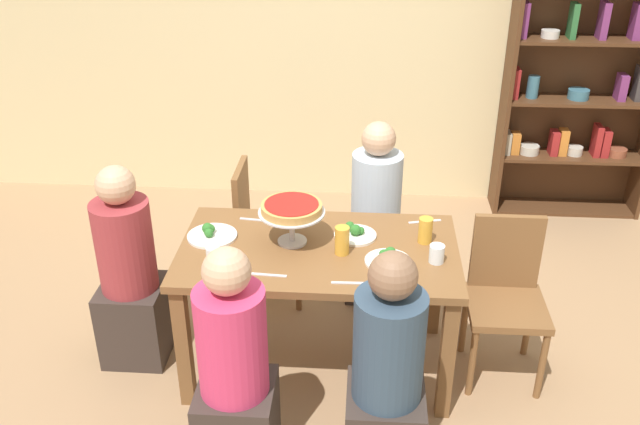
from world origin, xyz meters
TOP-DOWN VIEW (x-y plane):
  - ground_plane at (0.00, 0.00)m, footprint 12.00×12.00m
  - rear_partition at (0.00, 2.20)m, footprint 8.00×0.12m
  - dining_table at (0.00, 0.00)m, footprint 1.41×0.80m
  - bookshelf at (1.77, 2.02)m, footprint 1.10×0.30m
  - diner_head_west at (-1.01, 0.02)m, footprint 0.34×0.34m
  - diner_near_right at (0.34, -0.71)m, footprint 0.34×0.34m
  - diner_far_right at (0.29, 0.73)m, footprint 0.34×0.34m
  - diner_near_left at (-0.31, -0.72)m, footprint 0.34×0.34m
  - chair_head_east at (0.97, 0.06)m, footprint 0.40×0.40m
  - chair_far_left at (-0.40, 0.67)m, footprint 0.40×0.40m
  - deep_dish_pizza_stand at (-0.14, 0.05)m, footprint 0.34×0.34m
  - salad_plate_near_diner at (-0.56, 0.07)m, footprint 0.26×0.26m
  - salad_plate_far_diner at (0.18, 0.13)m, footprint 0.22×0.22m
  - salad_plate_spare at (0.35, -0.11)m, footprint 0.23×0.23m
  - beer_glass_amber_tall at (0.54, 0.10)m, footprint 0.07×0.07m
  - beer_glass_amber_short at (0.12, -0.04)m, footprint 0.07×0.07m
  - water_glass_clear_near at (-0.49, -0.22)m, footprint 0.06×0.06m
  - water_glass_clear_far at (0.58, -0.09)m, footprint 0.07×0.07m
  - cutlery_fork_near at (-0.36, 0.27)m, footprint 0.18×0.04m
  - cutlery_knife_near at (0.17, -0.31)m, footprint 0.18×0.02m
  - cutlery_fork_far at (0.55, 0.31)m, footprint 0.18×0.06m
  - cutlery_knife_far at (-0.22, -0.27)m, footprint 0.18×0.03m

SIDE VIEW (x-z plane):
  - ground_plane at x=0.00m, z-range 0.00..0.00m
  - chair_head_east at x=0.97m, z-range 0.05..0.92m
  - chair_far_left at x=-0.40m, z-range 0.05..0.92m
  - diner_head_west at x=-1.01m, z-range -0.08..1.07m
  - diner_near_right at x=0.34m, z-range -0.08..1.07m
  - diner_far_right at x=0.29m, z-range -0.08..1.07m
  - diner_near_left at x=-0.31m, z-range -0.08..1.07m
  - dining_table at x=0.00m, z-range 0.26..1.00m
  - cutlery_fork_near at x=-0.36m, z-range 0.74..0.74m
  - cutlery_knife_near at x=0.17m, z-range 0.74..0.74m
  - cutlery_fork_far at x=0.55m, z-range 0.74..0.74m
  - cutlery_knife_far at x=-0.22m, z-range 0.74..0.74m
  - salad_plate_near_diner at x=-0.56m, z-range 0.72..0.79m
  - salad_plate_far_diner at x=0.18m, z-range 0.72..0.80m
  - salad_plate_spare at x=0.35m, z-range 0.72..0.80m
  - water_glass_clear_far at x=0.58m, z-range 0.74..0.83m
  - water_glass_clear_near at x=-0.49m, z-range 0.74..0.86m
  - beer_glass_amber_tall at x=0.54m, z-range 0.74..0.88m
  - beer_glass_amber_short at x=0.12m, z-range 0.74..0.89m
  - deep_dish_pizza_stand at x=-0.14m, z-range 0.81..1.03m
  - bookshelf at x=1.77m, z-range 0.03..2.24m
  - rear_partition at x=0.00m, z-range 0.00..2.80m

